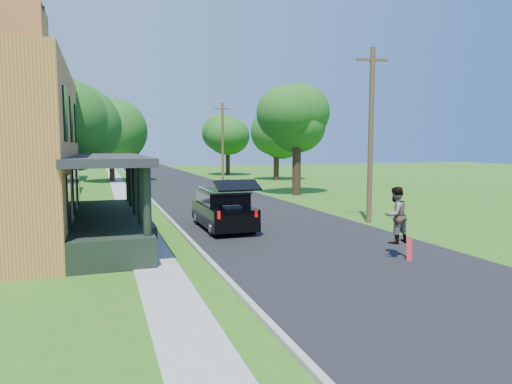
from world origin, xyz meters
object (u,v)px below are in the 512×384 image
object	(u,v)px
black_suv	(223,209)
skateboarder	(395,215)
utility_pole_near	(371,134)
tree_right_near	(296,114)

from	to	relation	value
black_suv	skateboarder	distance (m)	7.56
black_suv	skateboarder	world-z (taller)	skateboarder
skateboarder	utility_pole_near	size ratio (longest dim) A/B	0.23
skateboarder	utility_pole_near	xyz separation A→B (m)	(2.95, 6.05, 2.69)
tree_right_near	utility_pole_near	xyz separation A→B (m)	(-1.59, -11.91, -1.67)
utility_pole_near	black_suv	bearing A→B (deg)	-173.86
tree_right_near	utility_pole_near	bearing A→B (deg)	-97.60
skateboarder	black_suv	bearing A→B (deg)	-72.55
black_suv	tree_right_near	distance (m)	14.94
skateboarder	utility_pole_near	distance (m)	7.25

